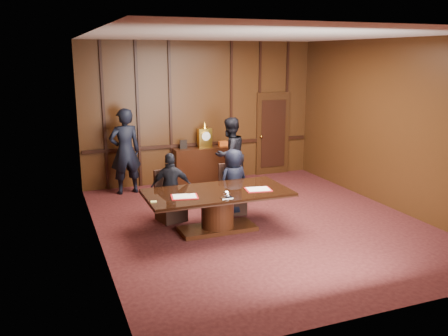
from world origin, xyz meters
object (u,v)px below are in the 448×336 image
signatory_right (234,182)px  witness_right (230,155)px  witness_left (125,151)px  sideboard (205,163)px  signatory_left (171,188)px  conference_table (217,204)px

signatory_right → witness_right: size_ratio=0.77×
witness_left → sideboard: bearing=-179.5°
signatory_left → witness_right: bearing=-127.5°
sideboard → witness_right: 1.05m
conference_table → witness_left: bearing=110.2°
signatory_left → witness_right: 2.46m
witness_left → witness_right: 2.43m
signatory_left → witness_left: bearing=-66.2°
sideboard → signatory_left: 2.97m
sideboard → signatory_right: (-0.25, -2.52, 0.18)m
sideboard → signatory_left: (-1.55, -2.52, 0.19)m
sideboard → conference_table: sideboard is taller
signatory_left → witness_right: witness_right is taller
witness_left → signatory_left: bearing=95.0°
signatory_right → witness_left: bearing=-64.4°
sideboard → conference_table: bearing=-105.2°
sideboard → witness_left: 2.11m
sideboard → witness_right: bearing=-71.7°
witness_left → witness_right: bearing=157.2°
conference_table → signatory_right: size_ratio=1.95×
witness_left → witness_right: witness_left is taller
signatory_right → signatory_left: bearing=-12.6°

